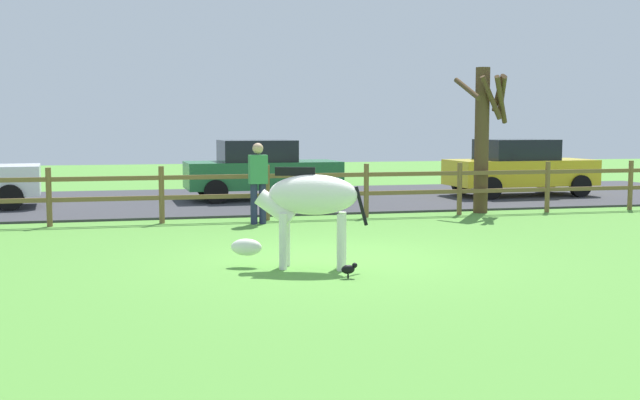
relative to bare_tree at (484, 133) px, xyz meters
The scene contains 9 objects.
ground_plane 7.40m from the bare_tree, 133.07° to the right, with size 60.00×60.00×0.00m, color #549338.
parking_asphalt 6.61m from the bare_tree, 140.35° to the left, with size 28.00×7.40×0.05m, color #38383D.
paddock_fence 5.16m from the bare_tree, behind, with size 21.87×0.11×1.17m.
bare_tree is the anchor object (origin of this frame).
zebra 7.99m from the bare_tree, 132.99° to the right, with size 1.86×0.94×1.41m.
crow_on_grass 8.52m from the bare_tree, 127.17° to the right, with size 0.21×0.10×0.20m.
parked_car_green 6.01m from the bare_tree, 138.93° to the left, with size 4.05×1.99×1.56m.
parked_car_yellow 4.35m from the bare_tree, 51.00° to the left, with size 4.05×1.99×1.56m.
visitor_near_fence 5.44m from the bare_tree, behind, with size 0.37×0.24×1.64m.
Camera 1 is at (-2.85, -10.96, 1.98)m, focal length 43.39 mm.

